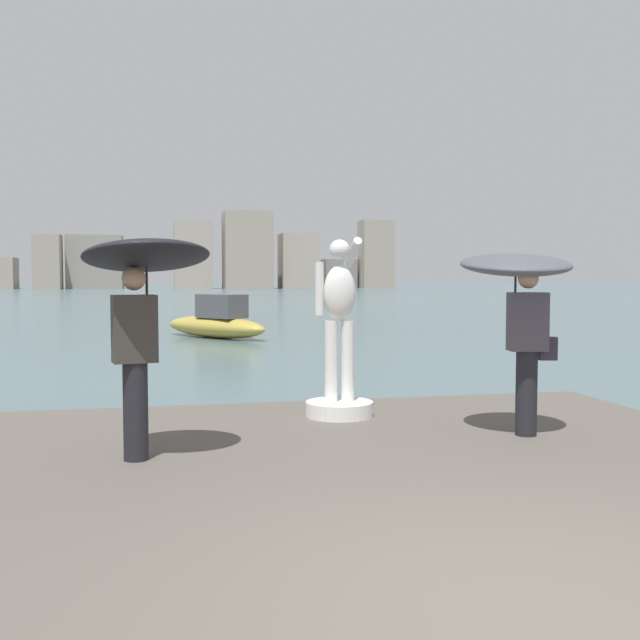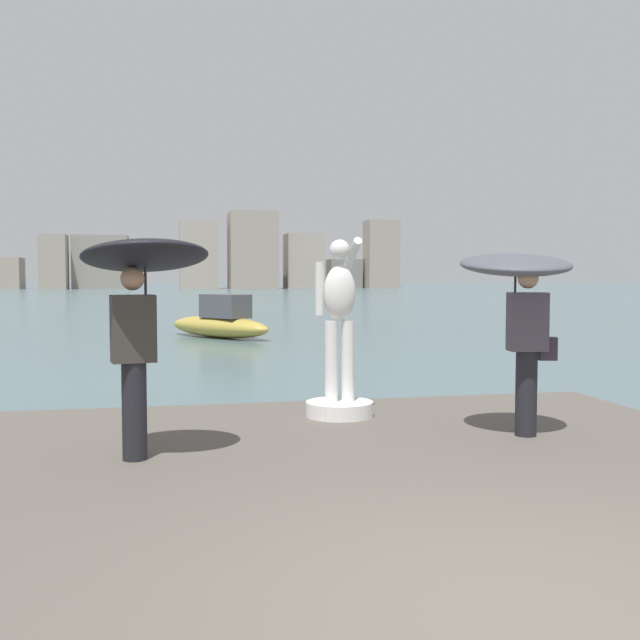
# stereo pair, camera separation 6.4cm
# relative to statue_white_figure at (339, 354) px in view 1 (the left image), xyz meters

# --- Properties ---
(ground_plane) EXTENTS (400.00, 400.00, 0.00)m
(ground_plane) POSITION_rel_statue_white_figure_xyz_m (-0.28, 34.89, -1.14)
(ground_plane) COLOR #4C666B
(pier) EXTENTS (7.96, 9.24, 0.40)m
(pier) POSITION_rel_statue_white_figure_xyz_m (-0.28, -3.49, -0.94)
(pier) COLOR #564F47
(pier) RESTS_ON ground
(statue_white_figure) EXTENTS (0.79, 0.96, 2.11)m
(statue_white_figure) POSITION_rel_statue_white_figure_xyz_m (0.00, 0.00, 0.00)
(statue_white_figure) COLOR white
(statue_white_figure) RESTS_ON pier
(onlooker_left) EXTENTS (1.32, 1.33, 2.02)m
(onlooker_left) POSITION_rel_statue_white_figure_xyz_m (-2.20, -1.61, 0.82)
(onlooker_left) COLOR black
(onlooker_left) RESTS_ON pier
(onlooker_right) EXTENTS (1.32, 1.34, 1.94)m
(onlooker_right) POSITION_rel_statue_white_figure_xyz_m (1.56, -1.40, 0.78)
(onlooker_right) COLOR black
(onlooker_right) RESTS_ON pier
(boat_far) EXTENTS (3.71, 4.62, 1.46)m
(boat_far) POSITION_rel_statue_white_figure_xyz_m (-0.20, 16.50, -0.62)
(boat_far) COLOR #B2993D
(boat_far) RESTS_ON ground
(distant_skyline) EXTENTS (80.06, 13.84, 12.95)m
(distant_skyline) POSITION_rel_statue_white_figure_xyz_m (2.42, 120.13, 3.94)
(distant_skyline) COLOR #A89989
(distant_skyline) RESTS_ON ground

